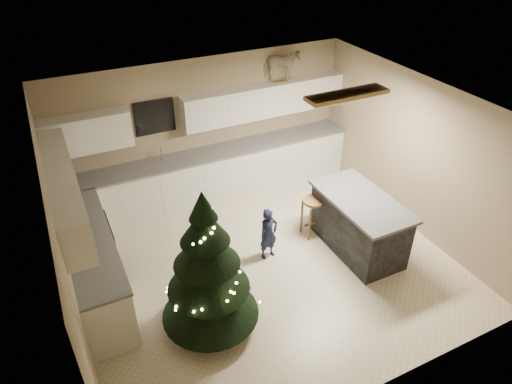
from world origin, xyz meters
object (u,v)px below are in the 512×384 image
island (358,224)px  bar_stool (313,209)px  rocking_horse (281,65)px  christmas_tree (208,275)px  toddler (269,234)px

island → bar_stool: 0.78m
rocking_horse → christmas_tree: bearing=162.5°
christmas_tree → rocking_horse: 4.30m
christmas_tree → toddler: christmas_tree is taller
island → toddler: 1.46m
bar_stool → island: bearing=-53.0°
island → christmas_tree: 2.78m
bar_stool → rocking_horse: bearing=77.9°
christmas_tree → toddler: 1.65m
bar_stool → rocking_horse: rocking_horse is taller
island → bar_stool: bearing=127.0°
christmas_tree → rocking_horse: bearing=48.7°
christmas_tree → rocking_horse: size_ratio=2.88×
bar_stool → rocking_horse: 2.70m
toddler → rocking_horse: rocking_horse is taller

